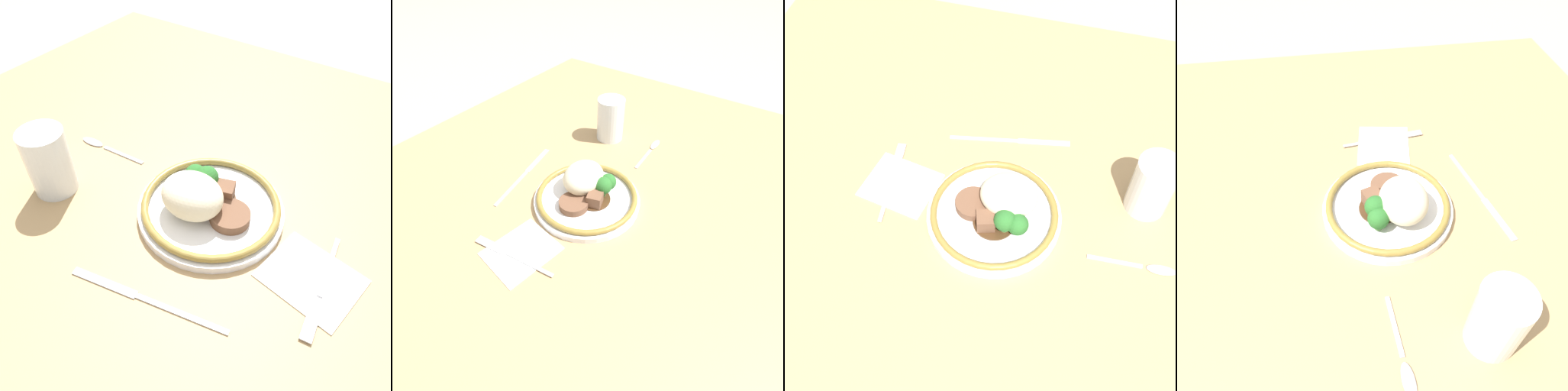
% 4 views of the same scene
% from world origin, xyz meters
% --- Properties ---
extents(ground_plane, '(8.00, 8.00, 0.00)m').
position_xyz_m(ground_plane, '(0.00, 0.00, 0.00)').
color(ground_plane, tan).
extents(dining_table, '(1.28, 1.14, 0.04)m').
position_xyz_m(dining_table, '(0.00, 0.00, 0.02)').
color(dining_table, tan).
rests_on(dining_table, ground).
extents(napkin, '(0.14, 0.13, 0.00)m').
position_xyz_m(napkin, '(-0.21, 0.04, 0.04)').
color(napkin, white).
rests_on(napkin, dining_table).
extents(plate, '(0.23, 0.23, 0.08)m').
position_xyz_m(plate, '(-0.03, 0.02, 0.06)').
color(plate, white).
rests_on(plate, dining_table).
extents(juice_glass, '(0.07, 0.07, 0.11)m').
position_xyz_m(juice_glass, '(0.22, 0.11, 0.09)').
color(juice_glass, orange).
rests_on(juice_glass, dining_table).
extents(fork, '(0.03, 0.18, 0.00)m').
position_xyz_m(fork, '(-0.23, 0.06, 0.04)').
color(fork, '#ADADB2').
rests_on(fork, napkin).
extents(knife, '(0.23, 0.05, 0.00)m').
position_xyz_m(knife, '(-0.04, 0.20, 0.04)').
color(knife, '#ADADB2').
rests_on(knife, dining_table).
extents(spoon, '(0.15, 0.02, 0.01)m').
position_xyz_m(spoon, '(0.24, -0.01, 0.04)').
color(spoon, '#ADADB2').
rests_on(spoon, dining_table).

